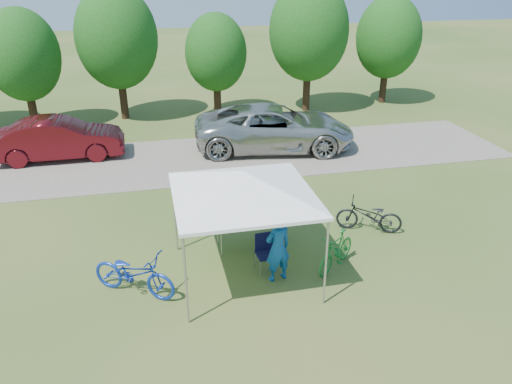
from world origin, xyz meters
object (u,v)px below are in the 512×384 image
cooler (238,216)px  cyclist (278,248)px  folding_table (251,223)px  bike_green (336,251)px  minivan (274,127)px  bike_blue (134,273)px  folding_chair (265,249)px  sedan (59,139)px  bike_dark (369,216)px

cooler → cyclist: (0.64, -1.67, -0.05)m
folding_table → bike_green: (1.83, -1.51, -0.20)m
cooler → cyclist: cyclist is taller
cyclist → minivan: minivan is taller
cyclist → bike_blue: size_ratio=0.84×
bike_green → folding_chair: bearing=-142.2°
bike_blue → folding_chair: bearing=-50.9°
sedan → cyclist: bearing=-148.5°
folding_chair → bike_blue: bike_blue is taller
cooler → sedan: 9.61m
cooler → sedan: sedan is taller
cooler → cyclist: 1.79m
folding_table → folding_chair: 1.15m
sedan → bike_dark: bearing=-131.5°
bike_green → folding_table: bearing=-169.4°
cyclist → sedan: 11.35m
folding_chair → sedan: (-5.88, 9.07, 0.25)m
minivan → sedan: minivan is taller
bike_dark → minivan: (-0.88, 7.17, 0.42)m
cooler → bike_dark: bearing=0.7°
folding_chair → bike_dark: 3.48m
cyclist → folding_table: bearing=-93.6°
cooler → minivan: (2.87, 7.22, -0.01)m
folding_chair → cooler: cooler is taller
cyclist → sedan: (-6.04, 9.61, -0.06)m
bike_blue → bike_green: bike_blue is taller
bike_dark → minivan: size_ratio=0.29×
bike_blue → sedan: 9.83m
bike_blue → minivan: (5.54, 8.72, 0.36)m
folding_table → cyclist: (0.29, -1.67, 0.18)m
folding_chair → cyclist: cyclist is taller
bike_blue → cyclist: bearing=-60.4°
bike_green → bike_dark: bearing=94.7°
sedan → minivan: bearing=-95.7°
bike_green → bike_dark: (1.57, 1.55, -0.01)m
folding_chair → bike_blue: 3.17m
folding_table → folding_chair: folding_chair is taller
bike_dark → minivan: bearing=-147.5°
cooler → sedan: size_ratio=0.11×
sedan → folding_table: bearing=-144.8°
folding_table → bike_dark: size_ratio=0.97×
folding_chair → sedan: size_ratio=0.20×
minivan → bike_dark: bearing=-163.5°
cooler → bike_dark: 3.77m
folding_table → bike_green: size_ratio=1.10×
cooler → bike_blue: (-2.68, -1.50, -0.37)m
minivan → sedan: (-8.27, 0.72, -0.09)m
bike_green → minivan: (0.69, 8.72, 0.41)m
cooler → minivan: size_ratio=0.08×
folding_chair → bike_green: bearing=-16.0°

